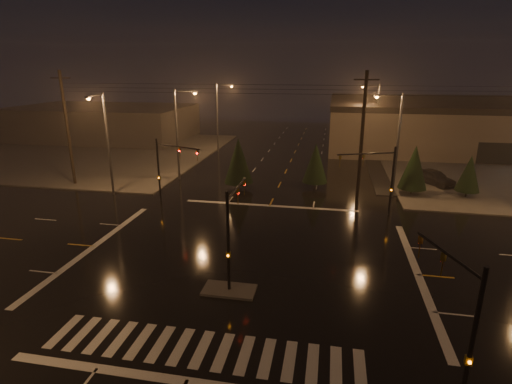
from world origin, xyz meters
TOP-DOWN VIEW (x-y plane):
  - ground at (0.00, 0.00)m, footprint 140.00×140.00m
  - sidewalk_nw at (-30.00, 30.00)m, footprint 36.00×36.00m
  - median_island at (0.00, -4.00)m, footprint 3.00×1.60m
  - crosswalk at (0.00, -9.00)m, footprint 15.00×2.60m
  - stop_bar_near at (0.00, -11.00)m, footprint 16.00×0.50m
  - stop_bar_far at (0.00, 11.00)m, footprint 16.00×0.50m
  - commercial_block at (-35.00, 42.00)m, footprint 30.00×18.00m
  - signal_mast_median at (0.00, -3.07)m, footprint 0.25×4.59m
  - signal_mast_ne at (9.50, 10.14)m, footprint 4.84×1.86m
  - signal_mast_nw at (-9.50, 10.14)m, footprint 4.84×1.86m
  - signal_mast_se at (10.23, -9.75)m, footprint 1.55×3.87m
  - streetlight_1 at (-11.18, 18.00)m, footprint 2.77×0.32m
  - streetlight_2 at (-11.18, 34.00)m, footprint 2.77×0.32m
  - streetlight_3 at (11.18, 16.00)m, footprint 2.77×0.32m
  - streetlight_4 at (11.18, 36.00)m, footprint 2.77×0.32m
  - streetlight_5 at (-16.00, 11.18)m, footprint 0.32×2.77m
  - utility_pole_0 at (-22.00, 14.00)m, footprint 2.20×0.32m
  - utility_pole_1 at (8.00, 14.00)m, footprint 2.20×0.32m
  - conifer_0 at (13.43, 16.93)m, footprint 2.77×2.77m
  - conifer_1 at (18.54, 16.99)m, footprint 2.25×2.25m
  - conifer_3 at (-4.04, 15.74)m, footprint 2.99×2.99m
  - conifer_4 at (3.79, 17.41)m, footprint 2.62×2.62m
  - car_parked at (16.49, 21.21)m, footprint 4.37×5.18m

SIDE VIEW (x-z plane):
  - ground at x=0.00m, z-range 0.00..0.00m
  - crosswalk at x=0.00m, z-range 0.00..0.01m
  - stop_bar_near at x=0.00m, z-range 0.00..0.01m
  - stop_bar_far at x=0.00m, z-range 0.00..0.01m
  - sidewalk_nw at x=-30.00m, z-range 0.00..0.12m
  - median_island at x=0.00m, z-range 0.00..0.15m
  - car_parked at x=16.49m, z-range 0.00..1.67m
  - conifer_1 at x=18.54m, z-range 0.35..4.57m
  - conifer_4 at x=3.79m, z-range 0.35..5.14m
  - commercial_block at x=-35.00m, z-range 0.00..5.60m
  - conifer_0 at x=13.43m, z-range 0.35..5.38m
  - conifer_3 at x=-4.04m, z-range 0.35..5.73m
  - signal_mast_se at x=10.23m, z-range 0.71..6.71m
  - signal_mast_median at x=0.00m, z-range 0.75..6.75m
  - signal_mast_ne at x=9.50m, z-range 0.79..6.79m
  - signal_mast_nw at x=-9.50m, z-range 0.79..6.79m
  - streetlight_1 at x=-11.18m, z-range 0.80..10.80m
  - streetlight_2 at x=-11.18m, z-range 0.80..10.80m
  - streetlight_3 at x=11.18m, z-range 0.80..10.80m
  - streetlight_4 at x=11.18m, z-range 0.80..10.80m
  - streetlight_5 at x=-16.00m, z-range 0.80..10.80m
  - utility_pole_0 at x=-22.00m, z-range 0.13..12.13m
  - utility_pole_1 at x=8.00m, z-range 0.13..12.13m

